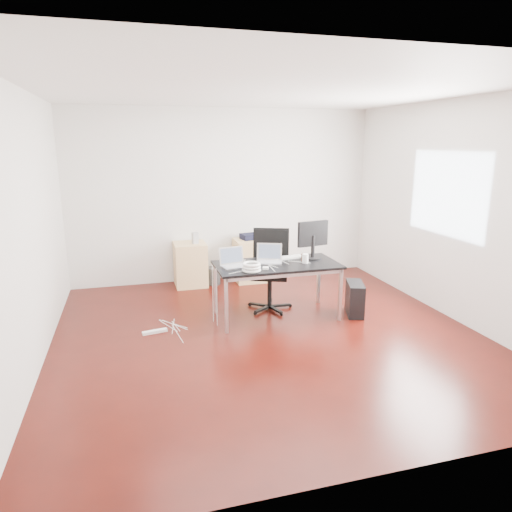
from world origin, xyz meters
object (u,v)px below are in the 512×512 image
object	(u,v)px
desk	(277,268)
filing_cabinet_right	(250,260)
filing_cabinet_left	(190,264)
office_chair	(270,266)
pc_tower	(355,299)

from	to	relation	value
desk	filing_cabinet_right	distance (m)	1.72
filing_cabinet_left	filing_cabinet_right	size ratio (longest dim) A/B	1.00
office_chair	filing_cabinet_left	distance (m)	1.63
filing_cabinet_left	pc_tower	xyz separation A→B (m)	(1.95, -1.89, -0.13)
desk	office_chair	distance (m)	0.38
desk	office_chair	size ratio (longest dim) A/B	1.48
filing_cabinet_left	pc_tower	world-z (taller)	filing_cabinet_left
desk	office_chair	world-z (taller)	office_chair
desk	filing_cabinet_left	xyz separation A→B (m)	(-0.91, 1.68, -0.33)
office_chair	filing_cabinet_left	xyz separation A→B (m)	(-0.94, 1.31, -0.26)
pc_tower	filing_cabinet_left	bearing A→B (deg)	154.87
office_chair	pc_tower	xyz separation A→B (m)	(1.02, -0.58, -0.39)
desk	office_chair	bearing A→B (deg)	85.89
office_chair	filing_cabinet_right	xyz separation A→B (m)	(0.06, 1.31, -0.26)
desk	filing_cabinet_left	bearing A→B (deg)	118.37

